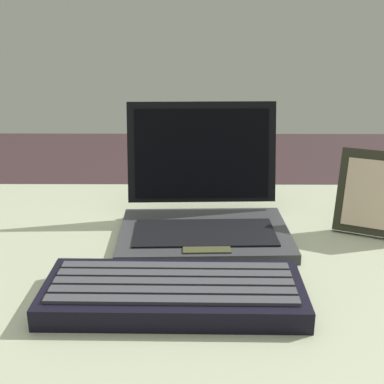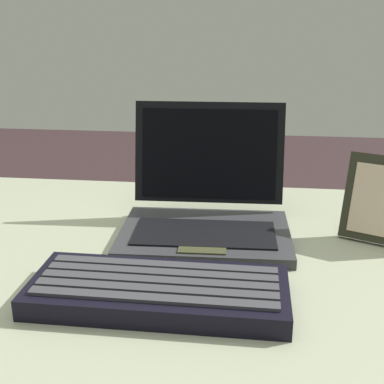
% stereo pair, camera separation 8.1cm
% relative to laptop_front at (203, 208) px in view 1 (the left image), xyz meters
% --- Properties ---
extents(desk, '(1.48, 0.73, 0.71)m').
position_rel_laptop_front_xyz_m(desk, '(-0.08, -0.11, -0.11)').
color(desk, '#969C80').
rests_on(desk, ground).
extents(laptop_front, '(0.29, 0.25, 0.21)m').
position_rel_laptop_front_xyz_m(laptop_front, '(0.00, 0.00, 0.00)').
color(laptop_front, '#2F2F32').
rests_on(laptop_front, desk).
extents(external_keyboard, '(0.34, 0.14, 0.03)m').
position_rel_laptop_front_xyz_m(external_keyboard, '(-0.04, -0.23, -0.03)').
color(external_keyboard, black).
rests_on(external_keyboard, desk).
extents(photo_frame, '(0.14, 0.10, 0.14)m').
position_rel_laptop_front_xyz_m(photo_frame, '(0.29, -0.01, 0.03)').
color(photo_frame, '#27271B').
rests_on(photo_frame, desk).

